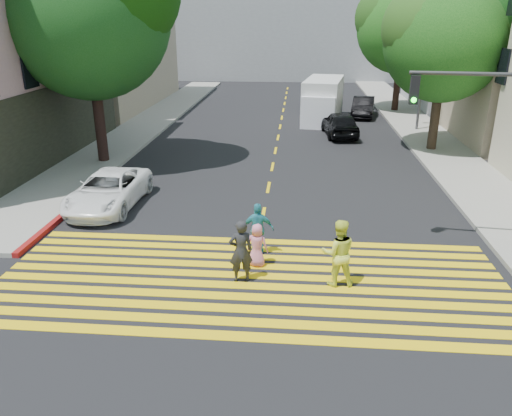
# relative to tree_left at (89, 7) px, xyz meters

# --- Properties ---
(ground) EXTENTS (120.00, 120.00, 0.00)m
(ground) POSITION_rel_tree_left_xyz_m (7.92, -11.98, -6.91)
(ground) COLOR black
(sidewalk_left) EXTENTS (3.00, 40.00, 0.15)m
(sidewalk_left) POSITION_rel_tree_left_xyz_m (-0.58, 10.02, -6.83)
(sidewalk_left) COLOR gray
(sidewalk_left) RESTS_ON ground
(sidewalk_right) EXTENTS (3.00, 60.00, 0.15)m
(sidewalk_right) POSITION_rel_tree_left_xyz_m (16.42, 3.02, -6.83)
(sidewalk_right) COLOR gray
(sidewalk_right) RESTS_ON ground
(curb_red) EXTENTS (0.20, 8.00, 0.16)m
(curb_red) POSITION_rel_tree_left_xyz_m (1.02, -5.98, -6.83)
(curb_red) COLOR maroon
(curb_red) RESTS_ON ground
(crosswalk) EXTENTS (13.40, 5.30, 0.01)m
(crosswalk) POSITION_rel_tree_left_xyz_m (7.92, -10.70, -6.90)
(crosswalk) COLOR yellow
(crosswalk) RESTS_ON ground
(lane_line) EXTENTS (0.12, 34.40, 0.01)m
(lane_line) POSITION_rel_tree_left_xyz_m (7.92, 10.52, -6.90)
(lane_line) COLOR yellow
(lane_line) RESTS_ON ground
(building_left_tan) EXTENTS (12.00, 16.00, 10.00)m
(building_left_tan) POSITION_rel_tree_left_xyz_m (-8.08, 16.02, -1.91)
(building_left_tan) COLOR tan
(building_left_tan) RESTS_ON ground
(building_right_grey) EXTENTS (10.00, 10.00, 10.00)m
(building_right_grey) POSITION_rel_tree_left_xyz_m (22.92, 18.02, -1.91)
(building_right_grey) COLOR gray
(building_right_grey) RESTS_ON ground
(backdrop_block) EXTENTS (30.00, 8.00, 12.00)m
(backdrop_block) POSITION_rel_tree_left_xyz_m (7.92, 36.02, -0.91)
(backdrop_block) COLOR gray
(backdrop_block) RESTS_ON ground
(tree_left) EXTENTS (9.28, 8.95, 10.24)m
(tree_left) POSITION_rel_tree_left_xyz_m (0.00, 0.00, 0.00)
(tree_left) COLOR black
(tree_left) RESTS_ON ground
(tree_right_near) EXTENTS (6.67, 6.14, 8.51)m
(tree_right_near) POSITION_rel_tree_left_xyz_m (16.02, 3.59, -1.15)
(tree_right_near) COLOR black
(tree_right_near) RESTS_ON ground
(tree_right_far) EXTENTS (7.77, 7.38, 9.12)m
(tree_right_far) POSITION_rel_tree_left_xyz_m (16.13, 15.04, -0.75)
(tree_right_far) COLOR black
(tree_right_far) RESTS_ON ground
(pedestrian_man) EXTENTS (0.71, 0.56, 1.71)m
(pedestrian_man) POSITION_rel_tree_left_xyz_m (7.67, -10.69, -6.05)
(pedestrian_man) COLOR #262629
(pedestrian_man) RESTS_ON ground
(pedestrian_woman) EXTENTS (0.93, 0.76, 1.81)m
(pedestrian_woman) POSITION_rel_tree_left_xyz_m (10.17, -10.68, -6.00)
(pedestrian_woman) COLOR #E7F449
(pedestrian_woman) RESTS_ON ground
(pedestrian_child) EXTENTS (0.68, 0.53, 1.24)m
(pedestrian_child) POSITION_rel_tree_left_xyz_m (8.02, -9.81, -6.29)
(pedestrian_child) COLOR pink
(pedestrian_child) RESTS_ON ground
(pedestrian_extra) EXTENTS (0.93, 0.43, 1.55)m
(pedestrian_extra) POSITION_rel_tree_left_xyz_m (7.99, -9.04, -6.13)
(pedestrian_extra) COLOR teal
(pedestrian_extra) RESTS_ON ground
(white_sedan) EXTENTS (2.20, 4.60, 1.27)m
(white_sedan) POSITION_rel_tree_left_xyz_m (2.26, -5.67, -6.27)
(white_sedan) COLOR white
(white_sedan) RESTS_ON ground
(dark_car_near) EXTENTS (2.14, 4.39, 1.44)m
(dark_car_near) POSITION_rel_tree_left_xyz_m (11.47, 6.70, -6.19)
(dark_car_near) COLOR black
(dark_car_near) RESTS_ON ground
(silver_car) EXTENTS (2.03, 4.85, 1.40)m
(silver_car) POSITION_rel_tree_left_xyz_m (11.03, 19.35, -6.21)
(silver_car) COLOR #93979E
(silver_car) RESTS_ON ground
(dark_car_parked) EXTENTS (2.05, 4.24, 1.34)m
(dark_car_parked) POSITION_rel_tree_left_xyz_m (13.51, 12.95, -6.24)
(dark_car_parked) COLOR black
(dark_car_parked) RESTS_ON ground
(white_van) EXTENTS (3.00, 6.06, 2.74)m
(white_van) POSITION_rel_tree_left_xyz_m (10.61, 10.98, -5.61)
(white_van) COLOR silver
(white_van) RESTS_ON ground
(traffic_signal) EXTENTS (3.72, 0.59, 5.47)m
(traffic_signal) POSITION_rel_tree_left_xyz_m (14.64, -8.30, -3.37)
(traffic_signal) COLOR black
(traffic_signal) RESTS_ON ground
(street_lamp) EXTENTS (1.93, 0.32, 8.50)m
(street_lamp) POSITION_rel_tree_left_xyz_m (16.03, 8.33, -2.03)
(street_lamp) COLOR #535359
(street_lamp) RESTS_ON ground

